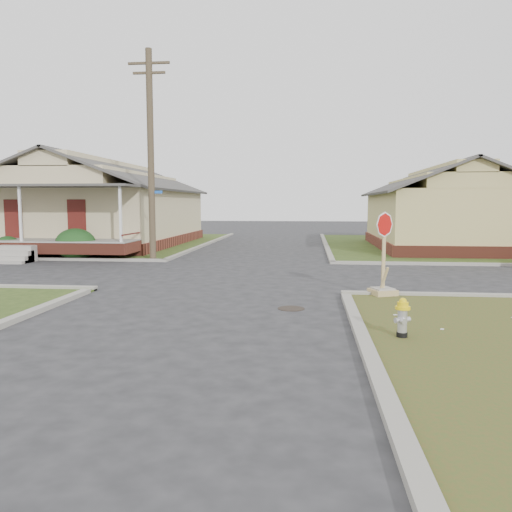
# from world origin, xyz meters

# --- Properties ---
(ground) EXTENTS (120.00, 120.00, 0.00)m
(ground) POSITION_xyz_m (0.00, 0.00, 0.00)
(ground) COLOR #242426
(ground) RESTS_ON ground
(verge_far_left) EXTENTS (19.00, 19.00, 0.05)m
(verge_far_left) POSITION_xyz_m (-13.00, 18.00, 0.03)
(verge_far_left) COLOR #2B3F16
(verge_far_left) RESTS_ON ground
(curbs) EXTENTS (80.00, 40.00, 0.12)m
(curbs) POSITION_xyz_m (0.00, 5.00, 0.00)
(curbs) COLOR gray
(curbs) RESTS_ON ground
(manhole) EXTENTS (0.64, 0.64, 0.01)m
(manhole) POSITION_xyz_m (2.20, -0.50, 0.01)
(manhole) COLOR black
(manhole) RESTS_ON ground
(corner_house) EXTENTS (10.10, 15.50, 5.30)m
(corner_house) POSITION_xyz_m (-10.00, 16.68, 2.28)
(corner_house) COLOR brown
(corner_house) RESTS_ON ground
(side_house_yellow) EXTENTS (7.60, 11.60, 4.70)m
(side_house_yellow) POSITION_xyz_m (10.00, 16.50, 2.19)
(side_house_yellow) COLOR brown
(side_house_yellow) RESTS_ON ground
(utility_pole) EXTENTS (1.80, 0.28, 9.00)m
(utility_pole) POSITION_xyz_m (-4.20, 8.90, 4.66)
(utility_pole) COLOR #3E3223
(utility_pole) RESTS_ON ground
(fire_hydrant) EXTENTS (0.27, 0.27, 0.73)m
(fire_hydrant) POSITION_xyz_m (4.33, -3.00, 0.45)
(fire_hydrant) COLOR black
(fire_hydrant) RESTS_ON ground
(stop_sign) EXTENTS (0.63, 0.62, 2.24)m
(stop_sign) POSITION_xyz_m (4.60, 1.34, 0.53)
(stop_sign) COLOR tan
(stop_sign) RESTS_ON ground
(hedge_left) EXTENTS (1.31, 1.07, 1.00)m
(hedge_left) POSITION_xyz_m (-11.30, 9.42, 0.55)
(hedge_left) COLOR #163D16
(hedge_left) RESTS_ON verge_far_left
(hedge_right) EXTENTS (1.64, 1.35, 1.25)m
(hedge_right) POSITION_xyz_m (-7.87, 9.18, 0.68)
(hedge_right) COLOR #163D16
(hedge_right) RESTS_ON verge_far_left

